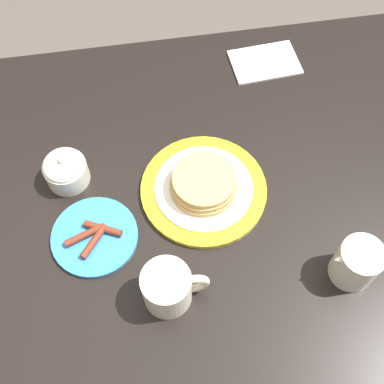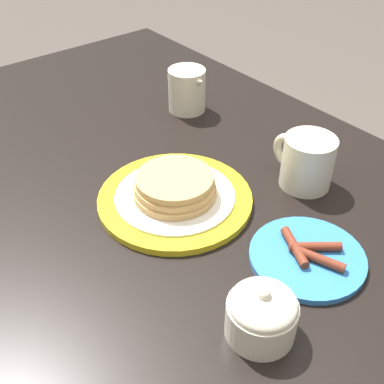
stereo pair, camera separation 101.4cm
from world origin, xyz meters
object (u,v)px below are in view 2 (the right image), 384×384
Objects in this scene: coffee_mug at (306,161)px; creamer_pitcher at (187,89)px; side_plate_bacon at (307,256)px; sugar_bowl at (262,314)px; pancake_plate at (175,195)px.

creamer_pitcher reaches higher than coffee_mug.
side_plate_bacon is 0.50m from creamer_pitcher.
sugar_bowl is at bearing 150.36° from creamer_pitcher.
pancake_plate reaches higher than side_plate_bacon.
sugar_bowl is (-0.17, 0.29, -0.01)m from coffee_mug.
pancake_plate is 0.24m from side_plate_bacon.
creamer_pitcher is at bearing -17.58° from side_plate_bacon.
creamer_pitcher is (0.25, -0.22, 0.03)m from pancake_plate.
coffee_mug is at bearing -114.22° from pancake_plate.
creamer_pitcher reaches higher than sugar_bowl.
sugar_bowl reaches higher than side_plate_bacon.
pancake_plate is 2.13× the size of coffee_mug.
coffee_mug is at bearing -47.27° from side_plate_bacon.
sugar_bowl reaches higher than pancake_plate.
creamer_pitcher reaches higher than side_plate_bacon.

